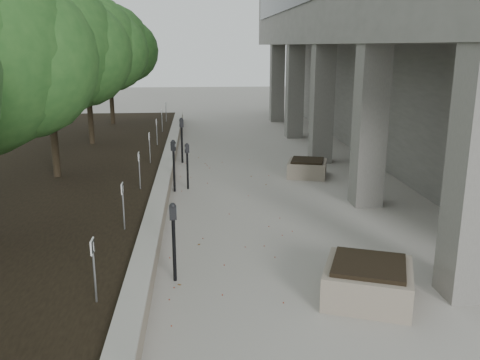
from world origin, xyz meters
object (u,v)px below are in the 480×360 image
parking_meter_4 (187,166)px  planter_front (368,281)px  parking_meter_3 (174,166)px  parking_meter_5 (182,140)px  crabapple_tree_5 (109,64)px  planter_back (307,168)px  crabapple_tree_4 (87,69)px  parking_meter_2 (174,242)px  crabapple_tree_3 (48,78)px

parking_meter_4 → planter_front: bearing=-84.9°
parking_meter_3 → parking_meter_5: size_ratio=0.93×
parking_meter_3 → planter_front: bearing=-42.5°
crabapple_tree_5 → parking_meter_5: crabapple_tree_5 is taller
parking_meter_3 → parking_meter_4: parking_meter_3 is taller
planter_front → planter_back: 8.01m
crabapple_tree_4 → planter_back: size_ratio=4.75×
parking_meter_2 → planter_back: bearing=56.2°
crabapple_tree_4 → crabapple_tree_5: bearing=90.0°
parking_meter_3 → planter_back: bearing=39.5°
parking_meter_2 → parking_meter_3: size_ratio=0.96×
crabapple_tree_5 → planter_front: (6.61, -17.00, -2.81)m
planter_back → parking_meter_2: bearing=-118.5°
parking_meter_3 → planter_front: size_ratio=1.09×
parking_meter_4 → planter_front: (2.97, -6.82, -0.35)m
parking_meter_5 → planter_front: bearing=-86.1°
parking_meter_2 → parking_meter_5: parking_meter_5 is taller
parking_meter_3 → parking_meter_5: (0.13, 3.63, 0.05)m
crabapple_tree_4 → crabapple_tree_5: 5.00m
parking_meter_2 → crabapple_tree_3: bearing=114.7°
crabapple_tree_4 → parking_meter_2: size_ratio=3.85×
parking_meter_5 → crabapple_tree_3: bearing=-150.0°
parking_meter_4 → parking_meter_2: bearing=-109.7°
crabapple_tree_4 → parking_meter_5: crabapple_tree_4 is taller
parking_meter_3 → parking_meter_5: 3.63m
parking_meter_4 → planter_front: parking_meter_4 is taller
crabapple_tree_3 → parking_meter_3: bearing=-7.2°
parking_meter_5 → planter_back: 4.55m
parking_meter_2 → crabapple_tree_4: bearing=102.3°
crabapple_tree_4 → planter_front: size_ratio=4.06×
crabapple_tree_4 → planter_front: 13.98m
crabapple_tree_5 → parking_meter_5: bearing=-63.4°
parking_meter_4 → planter_back: (3.68, 1.15, -0.40)m
parking_meter_5 → planter_back: parking_meter_5 is taller
crabapple_tree_4 → parking_meter_5: (3.40, -1.78, -2.33)m
parking_meter_2 → parking_meter_4: (0.14, 5.89, -0.04)m
crabapple_tree_5 → crabapple_tree_3: bearing=-90.0°
parking_meter_2 → planter_back: size_ratio=1.23×
parking_meter_3 → crabapple_tree_3: bearing=-166.6°
parking_meter_4 → planter_front: 7.45m
crabapple_tree_3 → planter_front: (6.61, -7.00, -2.81)m
crabapple_tree_4 → parking_meter_3: crabapple_tree_4 is taller
parking_meter_3 → planter_back: parking_meter_3 is taller
parking_meter_4 → planter_back: 3.88m
parking_meter_2 → planter_front: (3.10, -0.93, -0.39)m
crabapple_tree_5 → parking_meter_2: bearing=-77.7°
parking_meter_3 → parking_meter_4: 0.44m
crabapple_tree_5 → planter_back: crabapple_tree_5 is taller
crabapple_tree_3 → parking_meter_2: (3.50, -6.07, -2.41)m
parking_meter_2 → parking_meter_5: (-0.11, 9.29, 0.08)m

